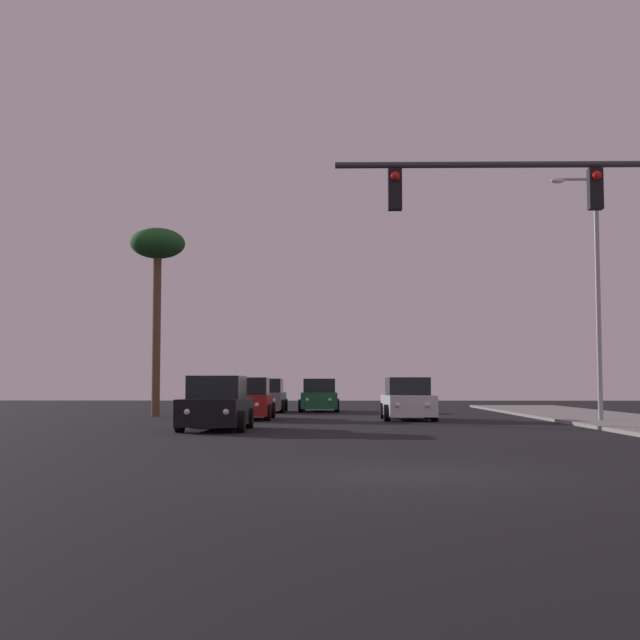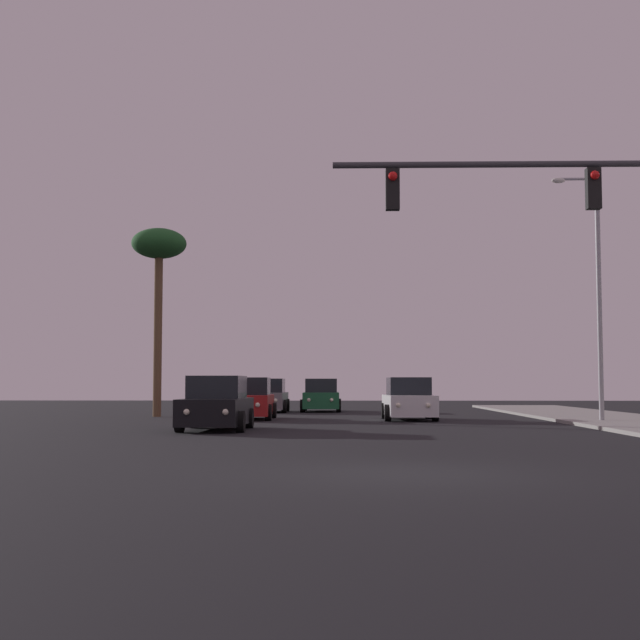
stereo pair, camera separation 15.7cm
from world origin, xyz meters
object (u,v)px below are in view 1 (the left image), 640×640
(car_black, at_px, (217,405))
(car_green, at_px, (319,397))
(car_red, at_px, (248,400))
(palm_tree_mid, at_px, (158,253))
(car_white, at_px, (408,401))
(car_grey, at_px, (266,397))
(street_lamp, at_px, (594,283))
(traffic_light_mast, at_px, (616,228))

(car_black, bearing_deg, car_green, -97.21)
(car_green, bearing_deg, car_red, 74.07)
(car_red, height_order, palm_tree_mid, palm_tree_mid)
(car_green, height_order, car_black, same)
(car_white, distance_m, palm_tree_mid, 12.81)
(car_white, xyz_separation_m, palm_tree_mid, (-10.66, 3.10, 6.38))
(car_grey, xyz_separation_m, street_lamp, (12.99, -12.34, 4.36))
(car_red, height_order, street_lamp, street_lamp)
(traffic_light_mast, bearing_deg, car_red, 119.96)
(car_red, relative_size, palm_tree_mid, 0.52)
(car_white, bearing_deg, traffic_light_mast, 99.35)
(traffic_light_mast, bearing_deg, car_green, 104.56)
(car_black, bearing_deg, traffic_light_mast, 141.05)
(car_green, relative_size, car_grey, 1.00)
(street_lamp, relative_size, palm_tree_mid, 1.09)
(car_grey, bearing_deg, traffic_light_mast, 111.11)
(car_red, relative_size, car_green, 1.00)
(street_lamp, distance_m, palm_tree_mid, 18.40)
(car_black, distance_m, car_grey, 17.30)
(car_green, relative_size, palm_tree_mid, 0.52)
(car_green, height_order, palm_tree_mid, palm_tree_mid)
(car_white, xyz_separation_m, street_lamp, (6.62, -2.89, 4.36))
(car_black, xyz_separation_m, car_grey, (0.18, 17.30, 0.00))
(car_green, relative_size, car_black, 1.00)
(car_black, bearing_deg, palm_tree_mid, -67.75)
(car_white, xyz_separation_m, car_black, (-6.55, -7.85, 0.00))
(car_black, bearing_deg, street_lamp, -157.68)
(palm_tree_mid, bearing_deg, car_white, -16.20)
(car_grey, bearing_deg, palm_tree_mid, 56.57)
(car_white, bearing_deg, car_grey, -57.93)
(car_grey, bearing_deg, street_lamp, 137.09)
(car_white, height_order, car_grey, same)
(palm_tree_mid, bearing_deg, traffic_light_mast, -54.31)
(car_grey, distance_m, street_lamp, 18.44)
(car_white, bearing_deg, car_green, -72.38)
(traffic_light_mast, height_order, palm_tree_mid, palm_tree_mid)
(car_black, bearing_deg, car_red, -89.36)
(car_black, relative_size, car_grey, 1.00)
(car_green, xyz_separation_m, traffic_light_mast, (6.93, -26.67, 4.04))
(car_red, relative_size, traffic_light_mast, 0.49)
(car_green, xyz_separation_m, street_lamp, (10.32, -13.31, 4.36))
(car_red, relative_size, car_grey, 1.00)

